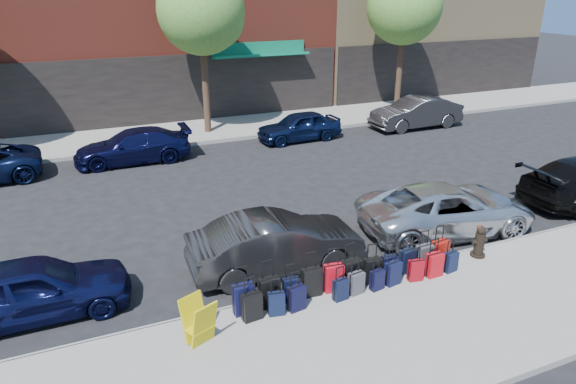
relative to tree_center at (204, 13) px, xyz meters
name	(u,v)px	position (x,y,z in m)	size (l,w,h in m)	color
ground	(273,213)	(-0.64, -9.50, -5.41)	(120.00, 120.00, 0.00)	black
sidewalk_near	(392,332)	(-0.64, -16.00, -5.34)	(60.00, 4.00, 0.15)	gray
sidewalk_far	(195,131)	(-0.64, 0.50, -5.34)	(60.00, 4.00, 0.15)	gray
curb_near	(343,282)	(-0.64, -13.98, -5.34)	(60.00, 0.08, 0.15)	gray
curb_far	(206,143)	(-0.64, -1.52, -5.34)	(60.00, 0.08, 0.15)	gray
tree_center	(204,13)	(0.00, 0.00, 0.00)	(3.80, 3.80, 7.27)	black
tree_right	(407,9)	(10.50, 0.00, 0.00)	(3.80, 3.80, 7.27)	black
suitcase_front_0	(244,299)	(-3.19, -14.30, -4.93)	(0.45, 0.25, 1.07)	black
suitcase_front_1	(269,292)	(-2.61, -14.28, -4.92)	(0.47, 0.28, 1.08)	black
suitcase_front_2	(291,289)	(-2.10, -14.25, -4.99)	(0.36, 0.21, 0.86)	black
suitcase_front_3	(311,282)	(-1.61, -14.25, -4.94)	(0.44, 0.26, 1.04)	black
suitcase_front_4	(333,278)	(-1.08, -14.29, -4.94)	(0.45, 0.29, 1.03)	#B30B19
suitcase_front_5	(351,273)	(-0.64, -14.30, -4.92)	(0.46, 0.28, 1.08)	black
suitcase_front_6	(372,270)	(-0.08, -14.32, -4.96)	(0.41, 0.24, 0.96)	black
suitcase_front_7	(389,266)	(0.41, -14.27, -4.99)	(0.37, 0.23, 0.86)	black
suitcase_front_8	(407,261)	(0.93, -14.25, -4.97)	(0.42, 0.28, 0.94)	black
suitcase_front_9	(424,257)	(1.40, -14.28, -4.95)	(0.42, 0.25, 0.99)	#37373C
suitcase_front_10	(440,253)	(1.85, -14.29, -4.94)	(0.46, 0.29, 1.04)	#9C110A
suitcase_back_0	(252,306)	(-3.11, -14.57, -4.96)	(0.43, 0.28, 0.96)	black
suitcase_back_1	(276,304)	(-2.59, -14.62, -5.01)	(0.37, 0.26, 0.82)	black
suitcase_back_2	(296,298)	(-2.14, -14.63, -4.98)	(0.40, 0.27, 0.89)	black
suitcase_back_4	(341,289)	(-1.09, -14.66, -5.02)	(0.35, 0.23, 0.79)	black
suitcase_back_5	(356,283)	(-0.66, -14.59, -5.00)	(0.37, 0.25, 0.83)	#3A3A3F
suitcase_back_6	(377,280)	(-0.15, -14.63, -5.02)	(0.35, 0.24, 0.76)	black
suitcase_back_7	(393,273)	(0.30, -14.58, -4.98)	(0.40, 0.27, 0.89)	black
suitcase_back_8	(416,270)	(0.89, -14.65, -5.01)	(0.37, 0.25, 0.81)	maroon
suitcase_back_9	(434,265)	(1.40, -14.67, -4.97)	(0.40, 0.24, 0.94)	#B40B15
suitcase_back_10	(451,262)	(1.90, -14.65, -5.01)	(0.37, 0.25, 0.81)	black
fire_hydrant	(479,242)	(3.05, -14.33, -4.88)	(0.42, 0.37, 0.83)	black
bollard	(478,240)	(3.03, -14.29, -4.84)	(0.15, 0.15, 0.82)	#38190C
display_rack	(199,322)	(-4.27, -14.87, -4.80)	(0.70, 0.73, 0.93)	#CEB90B
car_near_0	(33,288)	(-7.20, -12.46, -4.75)	(1.57, 3.91, 1.33)	#0D113B
car_near_1	(277,243)	(-1.79, -12.68, -4.70)	(1.50, 4.30, 1.42)	#2F2E31
car_near_2	(447,209)	(3.41, -12.61, -4.72)	(2.30, 5.00, 1.39)	silver
car_far_1	(133,146)	(-3.90, -2.77, -4.76)	(1.82, 4.47, 1.30)	#0B0E34
car_far_2	(299,126)	(3.39, -2.57, -4.76)	(1.53, 3.81, 1.30)	#0D193C
car_far_3	(416,113)	(9.54, -2.82, -4.66)	(1.59, 4.56, 1.50)	#313133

